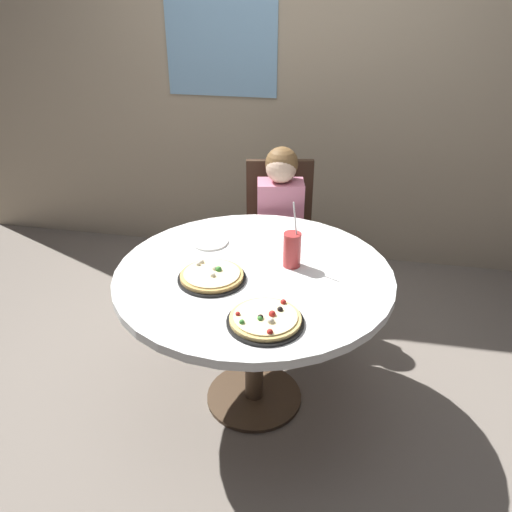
{
  "coord_description": "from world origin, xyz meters",
  "views": [
    {
      "loc": [
        0.39,
        -1.95,
        1.91
      ],
      "look_at": [
        0.0,
        0.05,
        0.8
      ],
      "focal_mm": 36.36,
      "sensor_mm": 36.0,
      "label": 1
    }
  ],
  "objects_px": {
    "soda_cup": "(292,250)",
    "dining_table": "(254,289)",
    "plate_small": "(210,242)",
    "chair_wooden": "(279,231)",
    "pizza_cheese": "(265,320)",
    "diner_child": "(280,252)",
    "pizza_veggie": "(212,276)"
  },
  "relations": [
    {
      "from": "chair_wooden",
      "to": "pizza_cheese",
      "type": "xyz_separation_m",
      "value": [
        0.14,
        -1.25,
        0.24
      ]
    },
    {
      "from": "chair_wooden",
      "to": "soda_cup",
      "type": "bearing_deg",
      "value": -77.55
    },
    {
      "from": "diner_child",
      "to": "dining_table",
      "type": "bearing_deg",
      "value": -91.19
    },
    {
      "from": "soda_cup",
      "to": "dining_table",
      "type": "bearing_deg",
      "value": -151.89
    },
    {
      "from": "soda_cup",
      "to": "plate_small",
      "type": "bearing_deg",
      "value": 161.29
    },
    {
      "from": "chair_wooden",
      "to": "diner_child",
      "type": "bearing_deg",
      "value": -79.91
    },
    {
      "from": "chair_wooden",
      "to": "diner_child",
      "type": "distance_m",
      "value": 0.19
    },
    {
      "from": "plate_small",
      "to": "chair_wooden",
      "type": "bearing_deg",
      "value": 68.94
    },
    {
      "from": "diner_child",
      "to": "pizza_veggie",
      "type": "distance_m",
      "value": 0.87
    },
    {
      "from": "pizza_cheese",
      "to": "plate_small",
      "type": "bearing_deg",
      "value": 122.72
    },
    {
      "from": "plate_small",
      "to": "diner_child",
      "type": "bearing_deg",
      "value": 59.0
    },
    {
      "from": "diner_child",
      "to": "pizza_cheese",
      "type": "bearing_deg",
      "value": -84.38
    },
    {
      "from": "pizza_cheese",
      "to": "pizza_veggie",
      "type": "bearing_deg",
      "value": 136.43
    },
    {
      "from": "dining_table",
      "to": "pizza_cheese",
      "type": "distance_m",
      "value": 0.41
    },
    {
      "from": "diner_child",
      "to": "pizza_veggie",
      "type": "bearing_deg",
      "value": -102.53
    },
    {
      "from": "dining_table",
      "to": "pizza_veggie",
      "type": "distance_m",
      "value": 0.22
    },
    {
      "from": "dining_table",
      "to": "soda_cup",
      "type": "relative_size",
      "value": 4.02
    },
    {
      "from": "pizza_veggie",
      "to": "soda_cup",
      "type": "xyz_separation_m",
      "value": [
        0.32,
        0.19,
        0.06
      ]
    },
    {
      "from": "pizza_cheese",
      "to": "dining_table",
      "type": "bearing_deg",
      "value": 107.73
    },
    {
      "from": "diner_child",
      "to": "plate_small",
      "type": "height_order",
      "value": "diner_child"
    },
    {
      "from": "pizza_veggie",
      "to": "plate_small",
      "type": "xyz_separation_m",
      "value": [
        -0.1,
        0.33,
        -0.01
      ]
    },
    {
      "from": "dining_table",
      "to": "plate_small",
      "type": "bearing_deg",
      "value": 139.55
    },
    {
      "from": "diner_child",
      "to": "soda_cup",
      "type": "relative_size",
      "value": 3.52
    },
    {
      "from": "pizza_veggie",
      "to": "plate_small",
      "type": "distance_m",
      "value": 0.35
    },
    {
      "from": "pizza_veggie",
      "to": "pizza_cheese",
      "type": "bearing_deg",
      "value": -43.57
    },
    {
      "from": "chair_wooden",
      "to": "soda_cup",
      "type": "xyz_separation_m",
      "value": [
        0.17,
        -0.79,
        0.3
      ]
    },
    {
      "from": "chair_wooden",
      "to": "pizza_veggie",
      "type": "xyz_separation_m",
      "value": [
        -0.15,
        -0.98,
        0.24
      ]
    },
    {
      "from": "pizza_veggie",
      "to": "dining_table",
      "type": "bearing_deg",
      "value": 32.71
    },
    {
      "from": "chair_wooden",
      "to": "plate_small",
      "type": "relative_size",
      "value": 5.28
    },
    {
      "from": "soda_cup",
      "to": "pizza_veggie",
      "type": "bearing_deg",
      "value": -149.49
    },
    {
      "from": "pizza_cheese",
      "to": "diner_child",
      "type": "bearing_deg",
      "value": 95.62
    },
    {
      "from": "dining_table",
      "to": "chair_wooden",
      "type": "distance_m",
      "value": 0.88
    }
  ]
}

